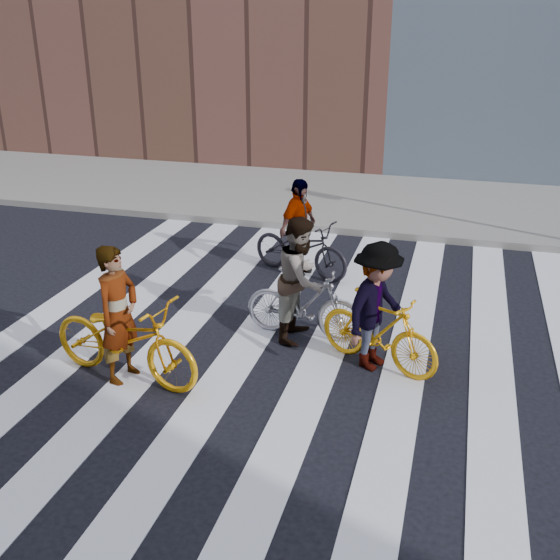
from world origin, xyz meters
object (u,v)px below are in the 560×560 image
at_px(bike_dark_rear, 301,247).
at_px(rider_left, 119,315).
at_px(rider_rear, 298,228).
at_px(bike_yellow_left, 125,339).
at_px(bike_yellow_right, 379,331).
at_px(rider_mid, 301,279).
at_px(rider_right, 376,307).
at_px(bike_silver_mid, 304,304).

height_order(bike_dark_rear, rider_left, rider_left).
xyz_separation_m(bike_dark_rear, rider_rear, (-0.05, 0.00, 0.36)).
distance_m(bike_yellow_left, rider_rear, 4.25).
bearing_deg(bike_yellow_right, rider_mid, 88.11).
bearing_deg(rider_mid, rider_rear, 19.10).
bearing_deg(bike_dark_rear, bike_yellow_right, -128.86).
relative_size(bike_yellow_left, rider_rear, 1.25).
bearing_deg(rider_mid, rider_right, -112.65).
distance_m(bike_yellow_left, rider_mid, 2.54).
relative_size(rider_mid, rider_rear, 1.04).
height_order(bike_yellow_right, rider_rear, rider_rear).
bearing_deg(bike_dark_rear, rider_right, -129.59).
relative_size(rider_mid, rider_right, 1.04).
bearing_deg(rider_left, rider_mid, -37.04).
bearing_deg(bike_dark_rear, rider_left, -177.94).
xyz_separation_m(bike_dark_rear, rider_mid, (0.58, -2.33, 0.39)).
relative_size(bike_dark_rear, rider_rear, 1.11).
height_order(bike_yellow_right, rider_mid, rider_mid).
height_order(bike_yellow_right, rider_left, rider_left).
height_order(rider_left, rider_mid, rider_left).
height_order(bike_silver_mid, rider_mid, rider_mid).
bearing_deg(rider_rear, bike_silver_mid, -143.90).
height_order(bike_dark_rear, rider_right, rider_right).
bearing_deg(bike_yellow_left, bike_silver_mid, -37.04).
xyz_separation_m(bike_yellow_left, bike_dark_rear, (1.24, 4.06, -0.06)).
distance_m(bike_dark_rear, rider_left, 4.28).
height_order(bike_yellow_left, rider_mid, rider_mid).
bearing_deg(bike_silver_mid, bike_dark_rear, 19.10).
xyz_separation_m(bike_yellow_left, rider_rear, (1.19, 4.06, 0.29)).
distance_m(bike_yellow_left, bike_dark_rear, 4.25).
xyz_separation_m(bike_silver_mid, rider_right, (1.08, -0.57, 0.34)).
distance_m(bike_yellow_right, rider_left, 3.30).
bearing_deg(bike_silver_mid, bike_yellow_left, 136.59).
distance_m(bike_yellow_left, rider_left, 0.33).
bearing_deg(bike_dark_rear, bike_silver_mid, -145.04).
bearing_deg(bike_yellow_right, bike_silver_mid, 87.14).
bearing_deg(rider_mid, bike_yellow_right, -111.68).
relative_size(bike_yellow_right, rider_mid, 0.97).
distance_m(bike_dark_rear, rider_right, 3.39).
xyz_separation_m(bike_dark_rear, rider_left, (-1.29, -4.06, 0.39)).
height_order(rider_mid, rider_rear, rider_mid).
xyz_separation_m(bike_yellow_right, rider_right, (-0.05, 0.00, 0.34)).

